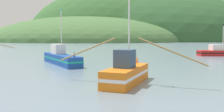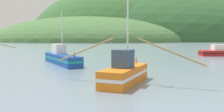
% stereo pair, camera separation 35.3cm
% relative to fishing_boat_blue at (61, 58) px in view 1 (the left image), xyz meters
% --- Properties ---
extents(hill_far_right, '(217.51, 174.00, 91.94)m').
position_rel_fishing_boat_blue_xyz_m(hill_far_right, '(57.37, 206.58, -0.79)').
color(hill_far_right, '#2D562D').
rests_on(hill_far_right, ground).
extents(hill_far_center, '(152.71, 122.17, 38.03)m').
position_rel_fishing_boat_blue_xyz_m(hill_far_center, '(-3.82, 161.11, -0.79)').
color(hill_far_center, '#47703D').
rests_on(hill_far_center, ground).
extents(hill_far_left, '(205.38, 164.31, 93.30)m').
position_rel_fishing_boat_blue_xyz_m(hill_far_left, '(115.96, 206.21, -0.79)').
color(hill_far_left, '#386633').
rests_on(hill_far_left, ground).
extents(hill_mid_right, '(143.68, 114.94, 89.69)m').
position_rel_fishing_boat_blue_xyz_m(hill_mid_right, '(12.79, 185.23, -0.79)').
color(hill_mid_right, '#386633').
rests_on(hill_mid_right, ground).
extents(fishing_boat_blue, '(6.32, 10.34, 6.81)m').
position_rel_fishing_boat_blue_xyz_m(fishing_boat_blue, '(0.00, 0.00, 0.00)').
color(fishing_boat_blue, '#19479E').
rests_on(fishing_boat_blue, ground).
extents(fishing_boat_red, '(8.37, 2.69, 5.63)m').
position_rel_fishing_boat_blue_xyz_m(fishing_boat_red, '(26.57, 12.58, -0.14)').
color(fishing_boat_red, red).
rests_on(fishing_boat_red, ground).
extents(fishing_boat_orange, '(10.32, 6.48, 6.86)m').
position_rel_fishing_boat_blue_xyz_m(fishing_boat_orange, '(7.00, -13.34, 0.01)').
color(fishing_boat_orange, orange).
rests_on(fishing_boat_orange, ground).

